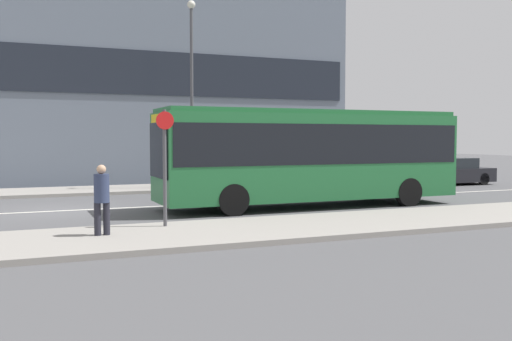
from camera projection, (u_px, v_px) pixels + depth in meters
The scene contains 10 objects.
ground_plane at pixel (62, 211), 18.11m from camera, with size 120.00×120.00×0.00m, color #4F4F51.
sidewalk_near at pixel (82, 242), 12.35m from camera, with size 44.00×3.50×0.13m.
sidewalk_far at pixel (51, 192), 23.86m from camera, with size 44.00×3.50×0.13m.
lane_centerline at pixel (62, 211), 18.11m from camera, with size 41.80×0.16×0.01m.
city_bus at pixel (310, 152), 19.09m from camera, with size 10.31×2.51×3.23m.
parked_car_0 at pixel (363, 175), 26.44m from camera, with size 4.34×1.83×1.32m.
parked_car_1 at pixel (452, 172), 28.34m from camera, with size 4.06×1.74×1.34m.
pedestrian_near_stop at pixel (102, 196), 12.75m from camera, with size 0.35×0.34×1.59m.
bus_stop_sign at pixel (165, 159), 14.02m from camera, with size 0.44×0.12×2.88m.
street_lamp at pixel (192, 77), 24.93m from camera, with size 0.36×0.36×8.16m.
Camera 1 is at (-1.25, -19.00, 2.30)m, focal length 40.00 mm.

